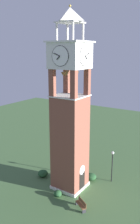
# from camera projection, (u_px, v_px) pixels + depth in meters

# --- Properties ---
(ground) EXTENTS (80.00, 80.00, 0.00)m
(ground) POSITION_uv_depth(u_px,v_px,m) (70.00, 186.00, 28.02)
(ground) COLOR #476B3D
(clock_tower) EXTENTS (3.80, 3.80, 19.70)m
(clock_tower) POSITION_uv_depth(u_px,v_px,m) (70.00, 119.00, 26.01)
(clock_tower) COLOR brown
(clock_tower) RESTS_ON ground
(park_bench) EXTENTS (1.22, 1.59, 0.95)m
(park_bench) POSITION_uv_depth(u_px,v_px,m) (81.00, 204.00, 23.94)
(park_bench) COLOR brown
(park_bench) RESTS_ON ground
(lamp_post) EXTENTS (0.36, 0.36, 3.90)m
(lamp_post) POSITION_uv_depth(u_px,v_px,m) (112.00, 161.00, 28.44)
(lamp_post) COLOR black
(lamp_post) RESTS_ON ground
(trash_bin) EXTENTS (0.52, 0.52, 0.80)m
(trash_bin) POSITION_uv_depth(u_px,v_px,m) (85.00, 165.00, 32.30)
(trash_bin) COLOR #2D2D33
(trash_bin) RESTS_ON ground
(shrub_near_entry) EXTENTS (1.29, 1.29, 0.78)m
(shrub_near_entry) POSITION_uv_depth(u_px,v_px,m) (91.00, 177.00, 29.38)
(shrub_near_entry) COLOR #234C28
(shrub_near_entry) RESTS_ON ground
(shrub_left_of_tower) EXTENTS (0.87, 0.87, 0.73)m
(shrub_left_of_tower) POSITION_uv_depth(u_px,v_px,m) (58.00, 194.00, 25.93)
(shrub_left_of_tower) COLOR #234C28
(shrub_left_of_tower) RESTS_ON ground
(shrub_behind_bench) EXTENTS (1.25, 1.25, 0.84)m
(shrub_behind_bench) POSITION_uv_depth(u_px,v_px,m) (43.00, 173.00, 30.13)
(shrub_behind_bench) COLOR #234C28
(shrub_behind_bench) RESTS_ON ground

